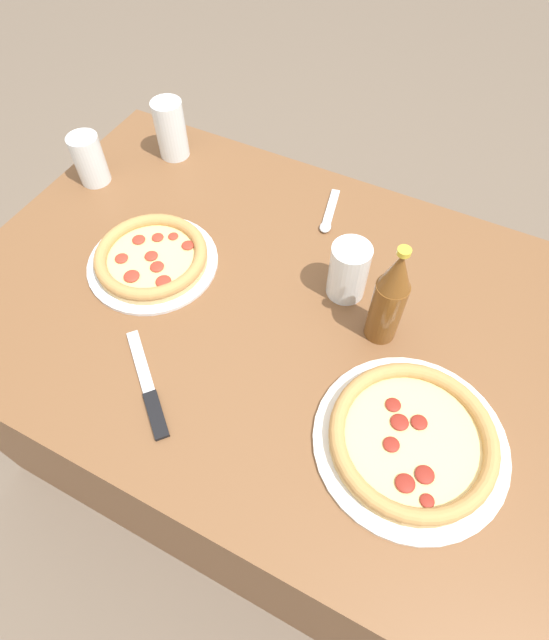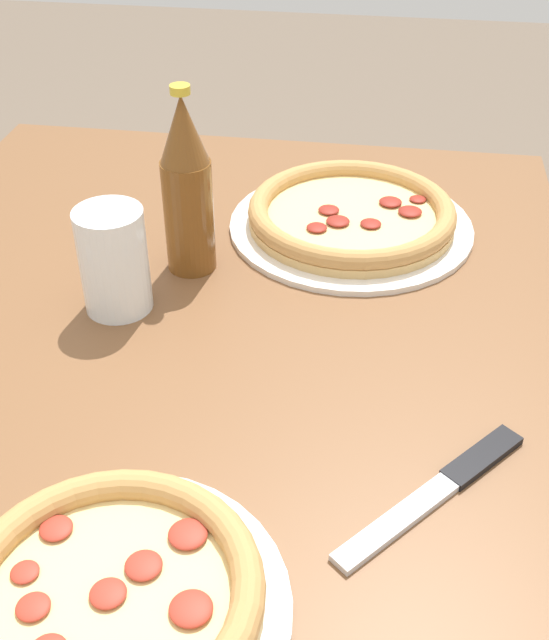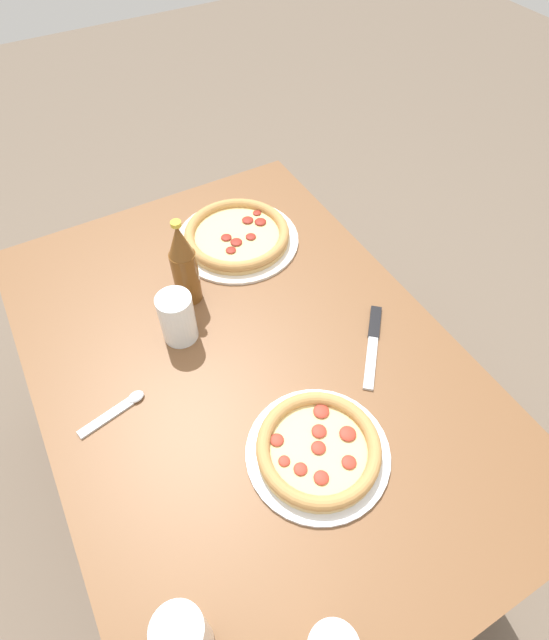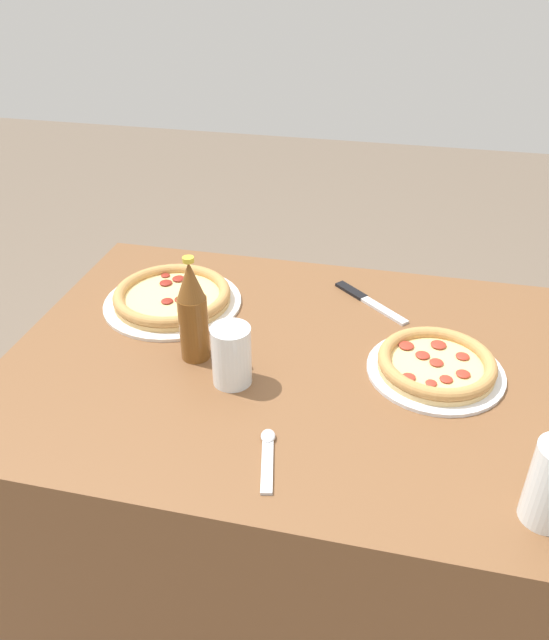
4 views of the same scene
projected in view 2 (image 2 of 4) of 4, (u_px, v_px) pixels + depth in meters
The scene contains 6 objects.
table at pixel (195, 596), 1.05m from camera, with size 1.29×0.89×0.72m.
pizza_veggie at pixel (109, 599), 0.61m from camera, with size 0.28×0.28×0.04m.
pizza_pepperoni at pixel (351, 216), 1.10m from camera, with size 0.33×0.33×0.04m.
glass_cola at pixel (114, 265), 0.92m from camera, with size 0.08×0.08×0.13m.
beer_bottle at pixel (187, 187), 0.96m from camera, with size 0.06×0.06×0.24m.
knife at pixel (441, 488), 0.72m from camera, with size 0.19×0.17×0.01m.
Camera 2 is at (-0.61, -0.20, 1.27)m, focal length 45.00 mm.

